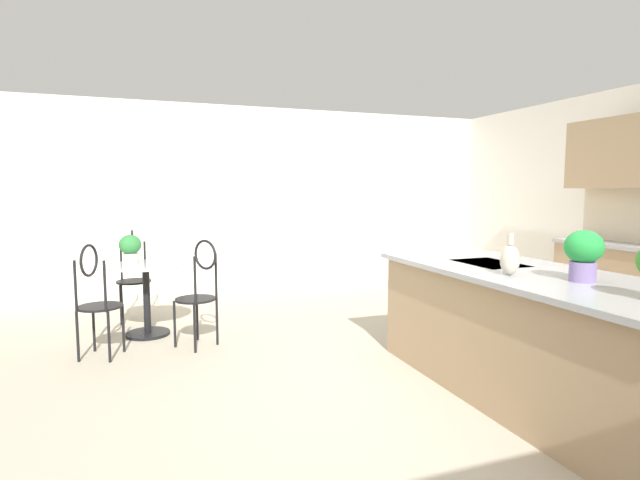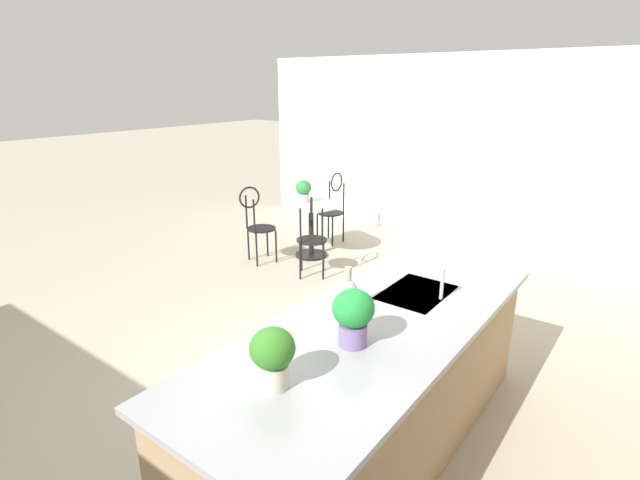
# 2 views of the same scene
# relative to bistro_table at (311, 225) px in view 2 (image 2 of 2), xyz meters

# --- Properties ---
(ground_plane) EXTENTS (40.00, 40.00, 0.00)m
(ground_plane) POSITION_rel_bistro_table_xyz_m (2.36, 1.73, -0.45)
(ground_plane) COLOR #B2A893
(wall_left_window) EXTENTS (0.12, 7.80, 2.70)m
(wall_left_window) POSITION_rel_bistro_table_xyz_m (-1.90, 1.73, 0.90)
(wall_left_window) COLOR silver
(wall_left_window) RESTS_ON ground
(kitchen_island) EXTENTS (2.80, 1.06, 0.92)m
(kitchen_island) POSITION_rel_bistro_table_xyz_m (2.66, 2.58, 0.02)
(kitchen_island) COLOR tan
(kitchen_island) RESTS_ON ground
(bistro_table) EXTENTS (0.80, 0.80, 0.74)m
(bistro_table) POSITION_rel_bistro_table_xyz_m (0.00, 0.00, 0.00)
(bistro_table) COLOR black
(bistro_table) RESTS_ON ground
(chair_near_window) EXTENTS (0.53, 0.53, 1.04)m
(chair_near_window) POSITION_rel_bistro_table_xyz_m (0.59, 0.47, 0.13)
(chair_near_window) COLOR black
(chair_near_window) RESTS_ON ground
(chair_by_island) EXTENTS (0.48, 0.38, 1.04)m
(chair_by_island) POSITION_rel_bistro_table_xyz_m (-0.69, -0.13, 0.13)
(chair_by_island) COLOR black
(chair_by_island) RESTS_ON ground
(chair_toward_desk) EXTENTS (0.52, 0.50, 1.04)m
(chair_toward_desk) POSITION_rel_bistro_table_xyz_m (0.61, -0.42, 0.13)
(chair_toward_desk) COLOR black
(chair_toward_desk) RESTS_ON ground
(sink_faucet) EXTENTS (0.02, 0.02, 0.22)m
(sink_faucet) POSITION_rel_bistro_table_xyz_m (2.11, 2.76, 0.58)
(sink_faucet) COLOR #B2B5BA
(sink_faucet) RESTS_ON kitchen_island
(potted_plant_on_table) EXTENTS (0.22, 0.22, 0.31)m
(potted_plant_on_table) POSITION_rel_bistro_table_xyz_m (-0.02, -0.14, 0.47)
(potted_plant_on_table) COLOR beige
(potted_plant_on_table) RESTS_ON bistro_table
(potted_plant_counter_near) EXTENTS (0.23, 0.23, 0.33)m
(potted_plant_counter_near) POSITION_rel_bistro_table_xyz_m (2.96, 2.60, 0.66)
(potted_plant_counter_near) COLOR #7A669E
(potted_plant_counter_near) RESTS_ON kitchen_island
(potted_plant_counter_far) EXTENTS (0.22, 0.22, 0.31)m
(potted_plant_counter_far) POSITION_rel_bistro_table_xyz_m (3.51, 2.51, 0.65)
(potted_plant_counter_far) COLOR beige
(potted_plant_counter_far) RESTS_ON kitchen_island
(vase_on_counter) EXTENTS (0.13, 0.13, 0.29)m
(vase_on_counter) POSITION_rel_bistro_table_xyz_m (2.61, 2.33, 0.58)
(vase_on_counter) COLOR #BCB29E
(vase_on_counter) RESTS_ON kitchen_island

